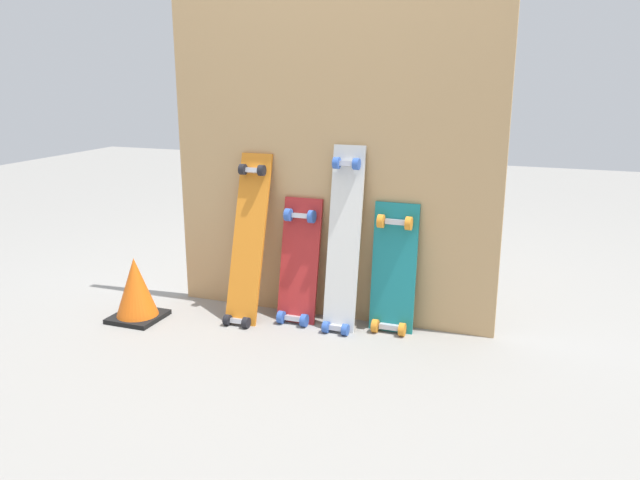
{
  "coord_description": "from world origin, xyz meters",
  "views": [
    {
      "loc": [
        1.03,
        -2.87,
        1.24
      ],
      "look_at": [
        0.0,
        -0.07,
        0.44
      ],
      "focal_mm": 35.54,
      "sensor_mm": 36.0,
      "label": 1
    }
  ],
  "objects_px": {
    "skateboard_red": "(299,267)",
    "skateboard_orange": "(248,246)",
    "skateboard_teal": "(393,274)",
    "traffic_cone": "(136,290)",
    "skateboard_white": "(343,246)"
  },
  "relations": [
    {
      "from": "traffic_cone",
      "to": "skateboard_white",
      "type": "bearing_deg",
      "value": 15.39
    },
    {
      "from": "skateboard_orange",
      "to": "traffic_cone",
      "type": "height_order",
      "value": "skateboard_orange"
    },
    {
      "from": "skateboard_red",
      "to": "skateboard_teal",
      "type": "height_order",
      "value": "skateboard_teal"
    },
    {
      "from": "skateboard_orange",
      "to": "skateboard_red",
      "type": "distance_m",
      "value": 0.28
    },
    {
      "from": "skateboard_white",
      "to": "skateboard_teal",
      "type": "xyz_separation_m",
      "value": [
        0.24,
        0.04,
        -0.13
      ]
    },
    {
      "from": "skateboard_white",
      "to": "traffic_cone",
      "type": "distance_m",
      "value": 1.09
    },
    {
      "from": "skateboard_orange",
      "to": "skateboard_white",
      "type": "height_order",
      "value": "skateboard_white"
    },
    {
      "from": "skateboard_teal",
      "to": "skateboard_red",
      "type": "bearing_deg",
      "value": -176.16
    },
    {
      "from": "skateboard_orange",
      "to": "skateboard_red",
      "type": "relative_size",
      "value": 1.32
    },
    {
      "from": "skateboard_orange",
      "to": "skateboard_white",
      "type": "distance_m",
      "value": 0.5
    },
    {
      "from": "skateboard_red",
      "to": "skateboard_orange",
      "type": "bearing_deg",
      "value": -166.71
    },
    {
      "from": "skateboard_red",
      "to": "skateboard_white",
      "type": "relative_size",
      "value": 0.71
    },
    {
      "from": "skateboard_red",
      "to": "skateboard_teal",
      "type": "distance_m",
      "value": 0.48
    },
    {
      "from": "skateboard_white",
      "to": "skateboard_teal",
      "type": "relative_size",
      "value": 1.39
    },
    {
      "from": "skateboard_red",
      "to": "skateboard_teal",
      "type": "relative_size",
      "value": 0.99
    }
  ]
}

